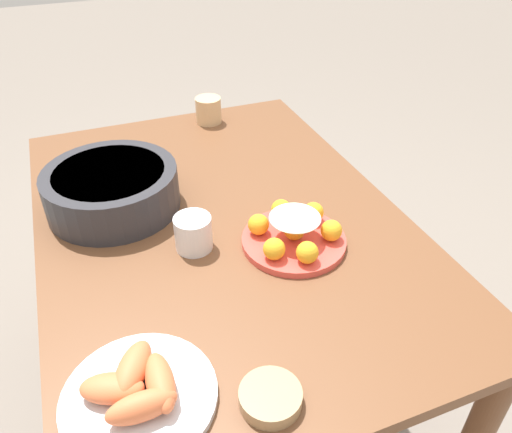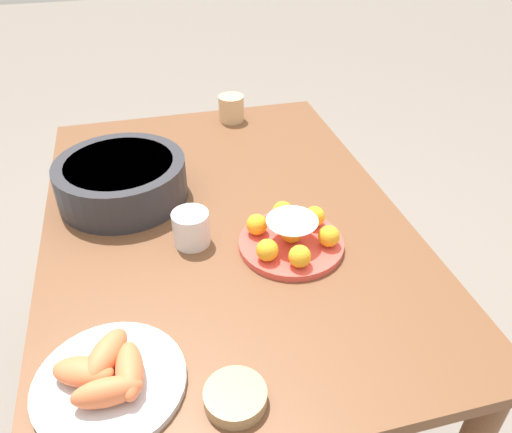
{
  "view_description": "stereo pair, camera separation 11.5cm",
  "coord_description": "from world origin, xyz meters",
  "px_view_note": "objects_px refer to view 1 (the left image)",
  "views": [
    {
      "loc": [
        -0.94,
        0.28,
        1.47
      ],
      "look_at": [
        -0.08,
        -0.06,
        0.8
      ],
      "focal_mm": 35.0,
      "sensor_mm": 36.0,
      "label": 1
    },
    {
      "loc": [
        -0.98,
        0.17,
        1.47
      ],
      "look_at": [
        -0.08,
        -0.06,
        0.8
      ],
      "focal_mm": 35.0,
      "sensor_mm": 36.0,
      "label": 2
    }
  ],
  "objects_px": {
    "cake_plate": "(294,233)",
    "sauce_bowl": "(270,397)",
    "seafood_platter": "(138,391)",
    "serving_bowl": "(112,188)",
    "cup_far": "(193,233)",
    "dining_table": "(223,252)",
    "cup_near": "(208,110)"
  },
  "relations": [
    {
      "from": "dining_table",
      "to": "serving_bowl",
      "type": "xyz_separation_m",
      "value": [
        0.14,
        0.23,
        0.16
      ]
    },
    {
      "from": "serving_bowl",
      "to": "cup_far",
      "type": "relative_size",
      "value": 3.9
    },
    {
      "from": "cup_far",
      "to": "cup_near",
      "type": "bearing_deg",
      "value": -19.92
    },
    {
      "from": "seafood_platter",
      "to": "cup_far",
      "type": "xyz_separation_m",
      "value": [
        0.34,
        -0.19,
        0.02
      ]
    },
    {
      "from": "dining_table",
      "to": "cup_far",
      "type": "height_order",
      "value": "cup_far"
    },
    {
      "from": "sauce_bowl",
      "to": "serving_bowl",
      "type": "bearing_deg",
      "value": 12.86
    },
    {
      "from": "seafood_platter",
      "to": "cup_near",
      "type": "bearing_deg",
      "value": -23.21
    },
    {
      "from": "seafood_platter",
      "to": "cake_plate",
      "type": "bearing_deg",
      "value": -55.66
    },
    {
      "from": "cake_plate",
      "to": "cup_far",
      "type": "height_order",
      "value": "same"
    },
    {
      "from": "dining_table",
      "to": "cup_far",
      "type": "bearing_deg",
      "value": 133.19
    },
    {
      "from": "serving_bowl",
      "to": "cup_far",
      "type": "distance_m",
      "value": 0.27
    },
    {
      "from": "sauce_bowl",
      "to": "seafood_platter",
      "type": "relative_size",
      "value": 0.41
    },
    {
      "from": "cup_near",
      "to": "cup_far",
      "type": "height_order",
      "value": "cup_near"
    },
    {
      "from": "dining_table",
      "to": "serving_bowl",
      "type": "height_order",
      "value": "serving_bowl"
    },
    {
      "from": "cup_far",
      "to": "serving_bowl",
      "type": "bearing_deg",
      "value": 32.05
    },
    {
      "from": "dining_table",
      "to": "seafood_platter",
      "type": "xyz_separation_m",
      "value": [
        -0.43,
        0.28,
        0.13
      ]
    },
    {
      "from": "serving_bowl",
      "to": "cup_far",
      "type": "height_order",
      "value": "serving_bowl"
    },
    {
      "from": "cake_plate",
      "to": "sauce_bowl",
      "type": "height_order",
      "value": "cake_plate"
    },
    {
      "from": "cake_plate",
      "to": "seafood_platter",
      "type": "xyz_separation_m",
      "value": [
        -0.27,
        0.4,
        -0.01
      ]
    },
    {
      "from": "cup_near",
      "to": "seafood_platter",
      "type": "bearing_deg",
      "value": 156.79
    },
    {
      "from": "cake_plate",
      "to": "cup_near",
      "type": "bearing_deg",
      "value": -0.72
    },
    {
      "from": "dining_table",
      "to": "cup_near",
      "type": "xyz_separation_m",
      "value": [
        0.53,
        -0.13,
        0.15
      ]
    },
    {
      "from": "serving_bowl",
      "to": "cup_far",
      "type": "xyz_separation_m",
      "value": [
        -0.23,
        -0.14,
        -0.02
      ]
    },
    {
      "from": "serving_bowl",
      "to": "seafood_platter",
      "type": "distance_m",
      "value": 0.57
    },
    {
      "from": "cake_plate",
      "to": "serving_bowl",
      "type": "height_order",
      "value": "serving_bowl"
    },
    {
      "from": "sauce_bowl",
      "to": "cup_near",
      "type": "xyz_separation_m",
      "value": [
        1.04,
        -0.21,
        0.03
      ]
    },
    {
      "from": "seafood_platter",
      "to": "sauce_bowl",
      "type": "bearing_deg",
      "value": -112.76
    },
    {
      "from": "dining_table",
      "to": "cup_far",
      "type": "distance_m",
      "value": 0.19
    },
    {
      "from": "cake_plate",
      "to": "seafood_platter",
      "type": "relative_size",
      "value": 0.93
    },
    {
      "from": "cake_plate",
      "to": "seafood_platter",
      "type": "distance_m",
      "value": 0.49
    },
    {
      "from": "seafood_platter",
      "to": "cup_near",
      "type": "xyz_separation_m",
      "value": [
        0.96,
        -0.41,
        0.02
      ]
    },
    {
      "from": "dining_table",
      "to": "cup_far",
      "type": "xyz_separation_m",
      "value": [
        -0.08,
        0.09,
        0.15
      ]
    }
  ]
}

